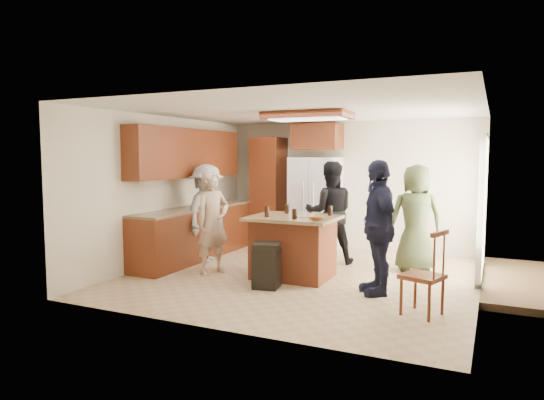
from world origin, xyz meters
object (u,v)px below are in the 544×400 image
at_px(person_behind_right, 416,218).
at_px(person_counter, 207,213).
at_px(refrigerator, 315,204).
at_px(trash_bin, 267,265).
at_px(person_front_left, 213,222).
at_px(person_side_right, 378,227).
at_px(spindle_chair, 424,277).
at_px(person_behind_left, 330,212).
at_px(kitchen_island, 293,246).

distance_m(person_behind_right, person_counter, 3.48).
height_order(refrigerator, trash_bin, refrigerator).
relative_size(person_front_left, person_behind_right, 0.94).
bearing_deg(person_behind_right, person_front_left, 6.65).
bearing_deg(person_counter, person_behind_right, -83.49).
relative_size(person_side_right, spindle_chair, 1.79).
relative_size(person_side_right, person_counter, 1.06).
distance_m(refrigerator, spindle_chair, 4.09).
height_order(person_front_left, person_counter, person_counter).
bearing_deg(spindle_chair, person_front_left, 167.89).
bearing_deg(person_front_left, person_side_right, -68.36).
relative_size(person_counter, spindle_chair, 1.69).
bearing_deg(person_behind_left, person_front_left, 23.18).
height_order(person_front_left, spindle_chair, person_front_left).
height_order(person_counter, spindle_chair, person_counter).
xyz_separation_m(refrigerator, trash_bin, (0.34, -2.92, -0.58)).
distance_m(person_front_left, refrigerator, 2.65).
relative_size(person_front_left, person_side_right, 0.90).
bearing_deg(person_counter, kitchen_island, -109.29).
bearing_deg(person_behind_right, person_side_right, 59.08).
distance_m(refrigerator, kitchen_island, 2.32).
height_order(person_counter, trash_bin, person_counter).
bearing_deg(person_front_left, person_behind_left, -21.34).
bearing_deg(person_front_left, spindle_chair, -79.75).
bearing_deg(person_front_left, person_counter, 60.82).
bearing_deg(kitchen_island, refrigerator, 101.52).
distance_m(person_behind_left, trash_bin, 1.97).
relative_size(person_front_left, trash_bin, 2.55).
distance_m(person_behind_left, person_side_right, 1.90).
bearing_deg(person_behind_right, person_behind_left, -20.80).
xyz_separation_m(person_behind_right, trash_bin, (-1.72, -1.88, -0.53)).
xyz_separation_m(person_behind_right, spindle_chair, (0.43, -2.18, -0.40)).
distance_m(person_behind_left, person_behind_right, 1.42).
distance_m(kitchen_island, spindle_chair, 2.26).
bearing_deg(person_behind_left, person_side_right, 104.24).
bearing_deg(trash_bin, kitchen_island, 80.50).
bearing_deg(person_behind_left, trash_bin, 57.79).
bearing_deg(kitchen_island, person_front_left, -166.40).
xyz_separation_m(person_behind_right, person_counter, (-3.39, -0.77, -0.01)).
distance_m(person_front_left, person_behind_right, 3.19).
bearing_deg(trash_bin, spindle_chair, -8.09).
height_order(person_behind_left, kitchen_island, person_behind_left).
height_order(person_front_left, refrigerator, refrigerator).
relative_size(refrigerator, trash_bin, 2.86).
distance_m(person_counter, kitchen_island, 1.88).
relative_size(person_behind_left, refrigerator, 0.97).
bearing_deg(refrigerator, person_side_right, -55.04).
bearing_deg(refrigerator, person_behind_right, -26.99).
relative_size(person_behind_left, kitchen_island, 1.36).
height_order(person_behind_right, spindle_chair, person_behind_right).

